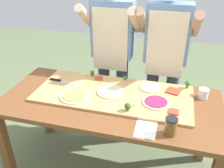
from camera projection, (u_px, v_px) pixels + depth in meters
ground_plane at (110, 167)px, 2.36m from camera, size 8.00×8.00×0.00m
prep_table at (110, 110)px, 2.03m from camera, size 1.78×0.82×0.77m
cutting_board at (113, 94)px, 2.05m from camera, size 1.30×0.57×0.02m
chefs_knife at (61, 81)px, 2.22m from camera, size 0.31×0.04×0.02m
pizza_whole_beet_magenta at (156, 102)px, 1.91m from camera, size 0.22×0.22×0.02m
pizza_whole_cheese_artichoke at (111, 91)px, 2.05m from camera, size 0.23×0.23×0.02m
pizza_whole_pesto_green at (75, 96)px, 1.99m from camera, size 0.25×0.25×0.02m
pizza_whole_white_garlic at (150, 87)px, 2.11m from camera, size 0.18×0.18×0.02m
pizza_slice_near_right at (173, 91)px, 2.06m from camera, size 0.13×0.13×0.01m
pizza_slice_near_left at (174, 112)px, 1.79m from camera, size 0.08×0.08×0.01m
pizza_slice_center at (99, 78)px, 2.26m from camera, size 0.09×0.09×0.01m
broccoli_floret_front_left at (188, 84)px, 2.09m from camera, size 0.05×0.05×0.07m
broccoli_floret_back_mid at (128, 106)px, 1.80m from camera, size 0.05×0.05×0.07m
broccoli_floret_front_mid at (92, 73)px, 2.30m from camera, size 0.04×0.04×0.06m
broccoli_floret_front_right at (125, 78)px, 2.24m from camera, size 0.03×0.03×0.04m
cheese_crumble_a at (109, 77)px, 2.27m from camera, size 0.02×0.02×0.02m
cheese_crumble_b at (135, 105)px, 1.87m from camera, size 0.02×0.02×0.02m
cheese_crumble_c at (83, 75)px, 2.32m from camera, size 0.02×0.02×0.02m
flour_cup at (203, 94)px, 1.99m from camera, size 0.08×0.08×0.08m
sauce_jar at (171, 126)px, 1.59m from camera, size 0.08×0.08×0.13m
recipe_note at (146, 129)px, 1.66m from camera, size 0.15×0.19×0.00m
cook_left at (113, 47)px, 2.43m from camera, size 0.54×0.39×1.67m
cook_right at (166, 52)px, 2.31m from camera, size 0.54×0.39×1.67m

